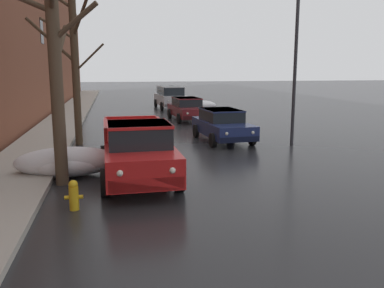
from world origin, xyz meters
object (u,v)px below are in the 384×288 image
bare_tree_mid_block (74,61)px  pickup_truck_red_approaching_near_lane (137,150)px  sedan_darkblue_parked_kerbside_close (222,124)px  sedan_maroon_parked_kerbside_mid (187,108)px  suv_silver_parked_far_down_block (170,96)px  bare_tree_second_along_sidewalk (53,46)px  fire_hydrant (74,195)px  street_lamp_post (295,61)px

bare_tree_mid_block → pickup_truck_red_approaching_near_lane: (2.19, -6.04, -2.65)m
bare_tree_mid_block → sedan_darkblue_parked_kerbside_close: 6.92m
sedan_maroon_parked_kerbside_mid → sedan_darkblue_parked_kerbside_close: bearing=-88.6°
pickup_truck_red_approaching_near_lane → sedan_darkblue_parked_kerbside_close: (4.14, 5.71, -0.13)m
sedan_maroon_parked_kerbside_mid → suv_silver_parked_far_down_block: (0.01, 7.58, 0.24)m
bare_tree_second_along_sidewalk → suv_silver_parked_far_down_block: size_ratio=1.49×
bare_tree_second_along_sidewalk → sedan_darkblue_parked_kerbside_close: bearing=43.0°
bare_tree_mid_block → sedan_maroon_parked_kerbside_mid: bare_tree_mid_block is taller
bare_tree_second_along_sidewalk → fire_hydrant: size_ratio=10.20×
pickup_truck_red_approaching_near_lane → suv_silver_parked_far_down_block: (3.97, 20.86, 0.11)m
sedan_maroon_parked_kerbside_mid → fire_hydrant: 16.63m
pickup_truck_red_approaching_near_lane → sedan_maroon_parked_kerbside_mid: 13.86m
fire_hydrant → street_lamp_post: bearing=37.8°
fire_hydrant → sedan_darkblue_parked_kerbside_close: bearing=54.5°
suv_silver_parked_far_down_block → street_lamp_post: size_ratio=0.77×
fire_hydrant → street_lamp_post: (8.42, 6.54, 3.17)m
sedan_darkblue_parked_kerbside_close → fire_hydrant: bearing=-125.5°
bare_tree_second_along_sidewalk → street_lamp_post: (8.96, 4.32, -0.27)m
suv_silver_parked_far_down_block → sedan_darkblue_parked_kerbside_close: bearing=-89.3°
sedan_darkblue_parked_kerbside_close → street_lamp_post: size_ratio=0.69×
sedan_darkblue_parked_kerbside_close → suv_silver_parked_far_down_block: (-0.18, 15.15, 0.24)m
bare_tree_mid_block → sedan_darkblue_parked_kerbside_close: size_ratio=1.50×
bare_tree_second_along_sidewalk → sedan_maroon_parked_kerbside_mid: bearing=65.6°
bare_tree_mid_block → pickup_truck_red_approaching_near_lane: 6.95m
sedan_darkblue_parked_kerbside_close → fire_hydrant: size_ratio=6.12×
bare_tree_mid_block → street_lamp_post: bare_tree_mid_block is taller
sedan_maroon_parked_kerbside_mid → pickup_truck_red_approaching_near_lane: bearing=-106.6°
pickup_truck_red_approaching_near_lane → suv_silver_parked_far_down_block: 21.23m
sedan_darkblue_parked_kerbside_close → bare_tree_second_along_sidewalk: bearing=-137.0°
sedan_maroon_parked_kerbside_mid → street_lamp_post: size_ratio=0.71×
sedan_maroon_parked_kerbside_mid → suv_silver_parked_far_down_block: suv_silver_parked_far_down_block is taller
sedan_darkblue_parked_kerbside_close → street_lamp_post: 4.14m
pickup_truck_red_approaching_near_lane → street_lamp_post: 8.40m
bare_tree_second_along_sidewalk → fire_hydrant: (0.53, -2.21, -3.44)m
fire_hydrant → bare_tree_second_along_sidewalk: bearing=103.5°
pickup_truck_red_approaching_near_lane → suv_silver_parked_far_down_block: size_ratio=1.11×
pickup_truck_red_approaching_near_lane → suv_silver_parked_far_down_block: bearing=79.2°
fire_hydrant → pickup_truck_red_approaching_near_lane: bearing=55.7°
bare_tree_second_along_sidewalk → sedan_maroon_parked_kerbside_mid: bare_tree_second_along_sidewalk is taller
bare_tree_second_along_sidewalk → pickup_truck_red_approaching_near_lane: size_ratio=1.34×
sedan_darkblue_parked_kerbside_close → street_lamp_post: (2.66, -1.55, 2.77)m
pickup_truck_red_approaching_near_lane → sedan_maroon_parked_kerbside_mid: (3.95, 13.28, -0.13)m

